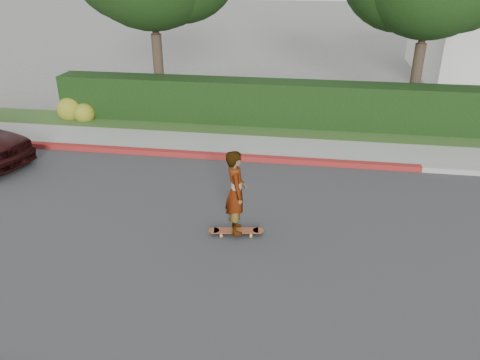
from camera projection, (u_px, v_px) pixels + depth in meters
The scene contains 10 objects.
ground at pixel (407, 256), 8.79m from camera, with size 120.00×120.00×0.00m, color slate.
road at pixel (407, 256), 8.79m from camera, with size 60.00×8.00×0.01m, color #2D2D30.
curb_far at pixel (382, 166), 12.42m from camera, with size 60.00×0.20×0.15m, color #9E9E99.
curb_red_section at pixel (199, 155), 13.13m from camera, with size 12.00×0.21×0.15m, color maroon.
sidewalk_far at pixel (378, 154), 13.23m from camera, with size 60.00×1.60×0.12m, color gray.
planting_strip at pixel (373, 136), 14.66m from camera, with size 60.00×1.60×0.10m, color #2D4C1E.
hedge at pixel (280, 104), 15.33m from camera, with size 15.00×1.00×1.50m, color black.
flowering_shrub at pixel (75, 111), 16.08m from camera, with size 1.40×1.00×0.90m.
skateboard at pixel (236, 231), 9.43m from camera, with size 1.13×0.39×0.10m.
skateboarder at pixel (236, 192), 9.06m from camera, with size 0.63×0.41×1.72m, color white.
Camera 1 is at (-1.95, -7.74, 5.06)m, focal length 35.00 mm.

